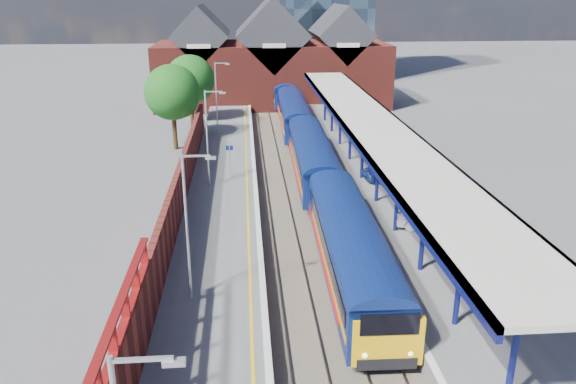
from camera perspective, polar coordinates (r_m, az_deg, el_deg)
The scene contains 22 objects.
ground at distance 49.55m, azimuth 0.09°, elevation 2.79°, with size 240.00×240.00×0.00m, color #5B5B5E.
ballast_bed at distance 40.12m, azimuth 1.24°, elevation -1.36°, with size 6.00×76.00×0.06m, color #473D33.
rails at distance 40.09m, azimuth 1.25°, elevation -1.24°, with size 4.51×76.00×0.14m.
left_platform at distance 39.81m, azimuth -6.65°, elevation -0.95°, with size 5.00×76.00×1.00m, color #565659.
right_platform at distance 40.97m, azimuth 9.63°, elevation -0.49°, with size 6.00×76.00×1.00m, color #565659.
coping_left at distance 39.60m, azimuth -3.29°, elevation -0.15°, with size 0.30×76.00×0.05m, color silver.
coping_right at distance 40.20m, azimuth 5.73°, elevation 0.10°, with size 0.30×76.00×0.05m, color silver.
yellow_line at distance 39.60m, azimuth -4.15°, elevation -0.19°, with size 0.14×76.00×0.01m, color yellow.
train at distance 52.61m, azimuth 1.41°, elevation 6.20°, with size 3.16×65.96×3.45m.
canopy at distance 41.31m, azimuth 8.67°, elevation 6.63°, with size 4.50×52.00×4.48m.
lamp_post_b at distance 25.23m, azimuth -9.98°, elevation -2.74°, with size 1.48×0.18×7.00m.
lamp_post_c at distance 40.43m, azimuth -8.05°, elevation 5.99°, with size 1.48×0.18×7.00m.
lamp_post_d at distance 56.08m, azimuth -7.17°, elevation 9.91°, with size 1.48×0.18×7.00m.
platform_sign at distance 42.90m, azimuth -5.94°, elevation 3.71°, with size 0.55×0.08×2.50m.
brick_wall at distance 33.32m, azimuth -11.60°, elevation -1.87°, with size 0.35×50.00×3.86m.
station_building at distance 75.85m, azimuth -1.65°, elevation 12.98°, with size 30.00×12.12×13.78m.
tree_near at distance 54.29m, azimuth -11.54°, elevation 9.73°, with size 5.20×5.20×8.10m.
tree_far at distance 62.04m, azimuth -9.77°, elevation 11.07°, with size 5.20×5.20×8.10m.
parked_car_red at distance 34.11m, azimuth 17.05°, elevation -3.19°, with size 1.67×4.16×1.42m, color #9F0D1A.
parked_car_silver at distance 34.65m, azimuth 14.68°, elevation -2.52°, with size 1.57×4.51×1.49m, color #BBBCC1.
parked_car_dark at distance 34.50m, azimuth 16.79°, elevation -3.12°, with size 1.65×4.05×1.17m, color black.
parked_car_blue at distance 42.94m, azimuth 10.30°, elevation 1.94°, with size 1.89×4.10×1.14m, color navy.
Camera 1 is at (-3.82, -17.20, 14.58)m, focal length 35.00 mm.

